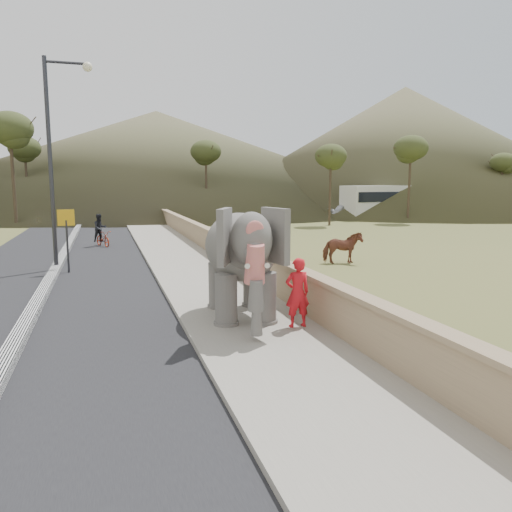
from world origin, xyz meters
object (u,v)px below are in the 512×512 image
Objects in this scene: elephant_and_man at (241,262)px; motorcyclist at (102,234)px; lamppost at (58,143)px; cow at (342,248)px.

motorcyclist is (-3.32, 16.05, -0.79)m from elephant_and_man.
lamppost is at bearing -101.08° from motorcyclist.
lamppost is at bearing 91.01° from cow.
motorcyclist is (-9.69, 8.86, 0.01)m from cow.
lamppost is 11.98m from cow.
lamppost reaches higher than elephant_and_man.
lamppost reaches higher than cow.
cow is at bearing -9.17° from lamppost.
lamppost is 10.70m from elephant_and_man.
cow is 9.64m from elephant_and_man.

